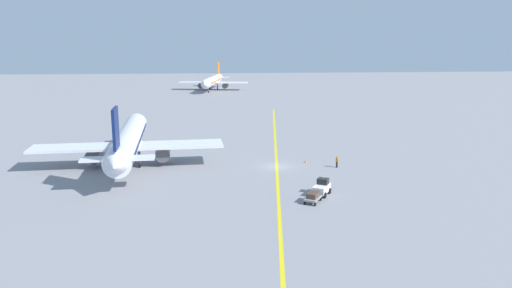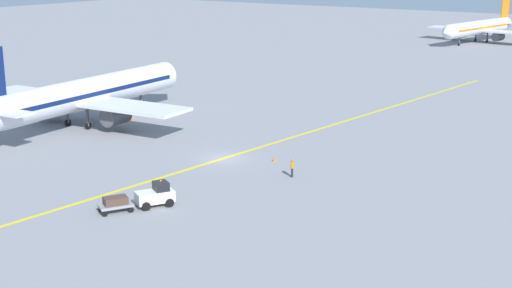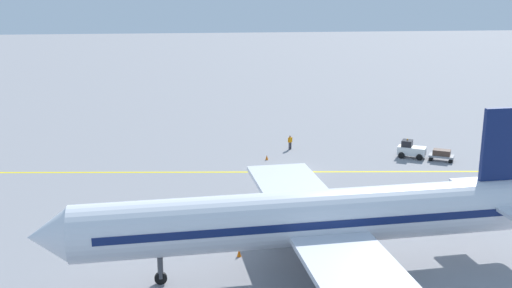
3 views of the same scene
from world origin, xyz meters
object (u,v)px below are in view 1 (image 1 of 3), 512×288
Objects in this scene: traffic_cone_mid_apron at (306,161)px; traffic_cone_near_nose at (152,156)px; baggage_tug_white at (322,188)px; airplane_at_gate at (128,141)px; airplane_distant_taxiing at (213,81)px; ground_crew_worker at (337,161)px; baggage_cart_trailing at (313,196)px.

traffic_cone_near_nose is at bearing 167.54° from traffic_cone_mid_apron.
baggage_tug_white reaches higher than traffic_cone_near_nose.
traffic_cone_near_nose is at bearing 59.63° from airplane_at_gate.
airplane_distant_taxiing is 104.92m from traffic_cone_near_nose.
ground_crew_worker reaches higher than traffic_cone_mid_apron.
traffic_cone_near_nose is at bearing -95.42° from airplane_distant_taxiing.
airplane_distant_taxiing is 18.97× the size of ground_crew_worker.
baggage_tug_white is (25.80, -16.64, -2.81)m from airplane_at_gate.
airplane_at_gate is 30.83m from baggage_tug_white.
airplane_at_gate reaches higher than traffic_cone_mid_apron.
baggage_tug_white reaches higher than traffic_cone_mid_apron.
baggage_cart_trailing is 5.37× the size of traffic_cone_near_nose.
baggage_cart_trailing reaches higher than traffic_cone_near_nose.
airplane_distant_taxiing is 10.80× the size of baggage_cart_trailing.
traffic_cone_mid_apron is at bearing -82.66° from airplane_distant_taxiing.
baggage_tug_white is 6.09× the size of traffic_cone_mid_apron.
traffic_cone_mid_apron is (2.64, 18.89, -0.49)m from baggage_cart_trailing.
airplane_distant_taxiing reaches higher than ground_crew_worker.
airplane_distant_taxiing is 110.67m from traffic_cone_mid_apron.
ground_crew_worker reaches higher than traffic_cone_near_nose.
traffic_cone_mid_apron is (1.00, 16.03, -0.63)m from baggage_tug_white.
airplane_distant_taxiing is at bearing 84.58° from traffic_cone_near_nose.
baggage_tug_white is at bearing -93.55° from traffic_cone_mid_apron.
airplane_at_gate is 31.23m from ground_crew_worker.
airplane_at_gate is 64.61× the size of traffic_cone_near_nose.
baggage_tug_white is 13.70m from ground_crew_worker.
baggage_tug_white is at bearing -111.67° from ground_crew_worker.
ground_crew_worker is 5.28m from traffic_cone_mid_apron.
baggage_cart_trailing is 32.30m from traffic_cone_near_nose.
airplane_distant_taxiing is 57.95× the size of traffic_cone_near_nose.
airplane_at_gate is at bearing -96.62° from airplane_distant_taxiing.
ground_crew_worker is 3.05× the size of traffic_cone_near_nose.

